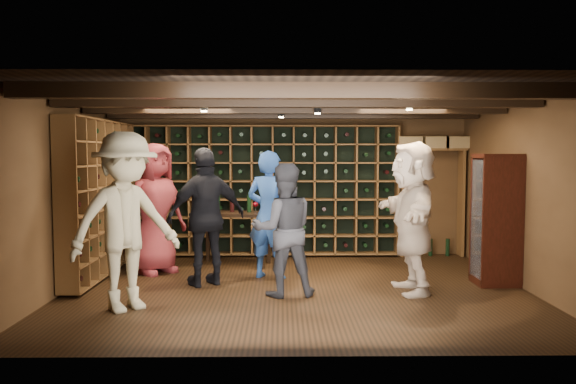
{
  "coord_description": "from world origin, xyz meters",
  "views": [
    {
      "loc": [
        -0.19,
        -7.33,
        1.79
      ],
      "look_at": [
        -0.11,
        0.2,
        1.27
      ],
      "focal_mm": 35.0,
      "sensor_mm": 36.0,
      "label": 1
    }
  ],
  "objects_px": {
    "man_grey_suit": "(284,230)",
    "guest_red_floral": "(155,208)",
    "guest_khaki": "(125,222)",
    "tasting_table": "(234,218)",
    "display_cabinet": "(496,222)",
    "guest_woman_black": "(207,217)",
    "man_blue_shirt": "(269,215)",
    "guest_beige": "(412,217)"
  },
  "relations": [
    {
      "from": "tasting_table",
      "to": "display_cabinet",
      "type": "bearing_deg",
      "value": -9.43
    },
    {
      "from": "man_blue_shirt",
      "to": "guest_red_floral",
      "type": "bearing_deg",
      "value": 10.31
    },
    {
      "from": "man_blue_shirt",
      "to": "tasting_table",
      "type": "height_order",
      "value": "man_blue_shirt"
    },
    {
      "from": "man_grey_suit",
      "to": "guest_red_floral",
      "type": "relative_size",
      "value": 0.86
    },
    {
      "from": "display_cabinet",
      "to": "guest_khaki",
      "type": "bearing_deg",
      "value": -165.66
    },
    {
      "from": "guest_woman_black",
      "to": "tasting_table",
      "type": "relative_size",
      "value": 1.54
    },
    {
      "from": "guest_red_floral",
      "to": "tasting_table",
      "type": "bearing_deg",
      "value": -20.73
    },
    {
      "from": "guest_woman_black",
      "to": "tasting_table",
      "type": "bearing_deg",
      "value": -130.32
    },
    {
      "from": "man_blue_shirt",
      "to": "guest_khaki",
      "type": "bearing_deg",
      "value": 67.71
    },
    {
      "from": "guest_woman_black",
      "to": "tasting_table",
      "type": "distance_m",
      "value": 1.39
    },
    {
      "from": "guest_khaki",
      "to": "guest_woman_black",
      "type": "bearing_deg",
      "value": 16.34
    },
    {
      "from": "display_cabinet",
      "to": "guest_woman_black",
      "type": "distance_m",
      "value": 3.92
    },
    {
      "from": "guest_red_floral",
      "to": "guest_khaki",
      "type": "bearing_deg",
      "value": -134.15
    },
    {
      "from": "guest_woman_black",
      "to": "tasting_table",
      "type": "height_order",
      "value": "guest_woman_black"
    },
    {
      "from": "man_grey_suit",
      "to": "guest_red_floral",
      "type": "bearing_deg",
      "value": -43.26
    },
    {
      "from": "man_blue_shirt",
      "to": "guest_red_floral",
      "type": "distance_m",
      "value": 1.75
    },
    {
      "from": "display_cabinet",
      "to": "guest_beige",
      "type": "distance_m",
      "value": 1.3
    },
    {
      "from": "display_cabinet",
      "to": "tasting_table",
      "type": "xyz_separation_m",
      "value": [
        -3.67,
        1.36,
        -0.1
      ]
    },
    {
      "from": "guest_red_floral",
      "to": "guest_khaki",
      "type": "xyz_separation_m",
      "value": [
        0.12,
        -1.98,
        0.05
      ]
    },
    {
      "from": "man_grey_suit",
      "to": "guest_woman_black",
      "type": "height_order",
      "value": "guest_woman_black"
    },
    {
      "from": "man_blue_shirt",
      "to": "guest_khaki",
      "type": "distance_m",
      "value": 2.28
    },
    {
      "from": "guest_khaki",
      "to": "guest_red_floral",
      "type": "bearing_deg",
      "value": 52.18
    },
    {
      "from": "guest_woman_black",
      "to": "man_grey_suit",
      "type": "bearing_deg",
      "value": 121.7
    },
    {
      "from": "guest_woman_black",
      "to": "guest_red_floral",
      "type": "bearing_deg",
      "value": -71.94
    },
    {
      "from": "guest_beige",
      "to": "man_grey_suit",
      "type": "bearing_deg",
      "value": -85.38
    },
    {
      "from": "man_blue_shirt",
      "to": "man_grey_suit",
      "type": "xyz_separation_m",
      "value": [
        0.2,
        -0.99,
        -0.08
      ]
    },
    {
      "from": "guest_beige",
      "to": "tasting_table",
      "type": "xyz_separation_m",
      "value": [
        -2.44,
        1.75,
        -0.22
      ]
    },
    {
      "from": "guest_red_floral",
      "to": "guest_khaki",
      "type": "distance_m",
      "value": 1.99
    },
    {
      "from": "guest_woman_black",
      "to": "display_cabinet",
      "type": "bearing_deg",
      "value": 150.23
    },
    {
      "from": "display_cabinet",
      "to": "guest_khaki",
      "type": "height_order",
      "value": "guest_khaki"
    },
    {
      "from": "man_blue_shirt",
      "to": "guest_beige",
      "type": "distance_m",
      "value": 2.03
    },
    {
      "from": "man_blue_shirt",
      "to": "man_grey_suit",
      "type": "distance_m",
      "value": 1.02
    },
    {
      "from": "display_cabinet",
      "to": "guest_woman_black",
      "type": "xyz_separation_m",
      "value": [
        -3.92,
        -0.0,
        0.08
      ]
    },
    {
      "from": "man_blue_shirt",
      "to": "tasting_table",
      "type": "bearing_deg",
      "value": -35.68
    },
    {
      "from": "guest_khaki",
      "to": "tasting_table",
      "type": "height_order",
      "value": "guest_khaki"
    },
    {
      "from": "guest_khaki",
      "to": "man_grey_suit",
      "type": "bearing_deg",
      "value": -21.84
    },
    {
      "from": "display_cabinet",
      "to": "man_blue_shirt",
      "type": "relative_size",
      "value": 0.96
    },
    {
      "from": "man_blue_shirt",
      "to": "guest_khaki",
      "type": "height_order",
      "value": "guest_khaki"
    },
    {
      "from": "guest_red_floral",
      "to": "guest_beige",
      "type": "xyz_separation_m",
      "value": [
        3.57,
        -1.18,
        0.0
      ]
    },
    {
      "from": "man_blue_shirt",
      "to": "man_grey_suit",
      "type": "bearing_deg",
      "value": 123.59
    },
    {
      "from": "man_blue_shirt",
      "to": "guest_khaki",
      "type": "xyz_separation_m",
      "value": [
        -1.59,
        -1.62,
        0.1
      ]
    },
    {
      "from": "man_grey_suit",
      "to": "guest_red_floral",
      "type": "distance_m",
      "value": 2.35
    }
  ]
}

